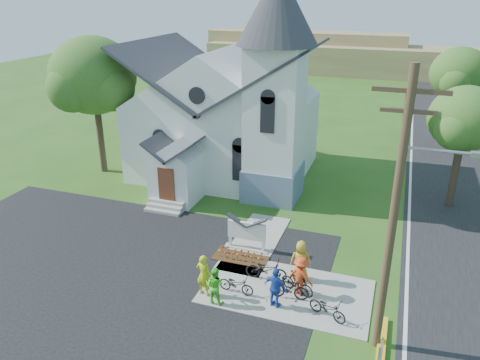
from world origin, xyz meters
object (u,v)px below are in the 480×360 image
at_px(bike_1, 289,288).
at_px(cyclist_4, 301,261).
at_px(cyclist_2, 276,288).
at_px(cyclist_1, 215,285).
at_px(bike_2, 266,270).
at_px(utility_pole, 397,210).
at_px(cyclist_3, 301,276).
at_px(bike_4, 328,308).
at_px(bike_3, 297,283).
at_px(cyclist_0, 204,275).
at_px(church_sign, 247,231).
at_px(bike_0, 236,284).
at_px(stop_sign, 380,359).

xyz_separation_m(bike_1, cyclist_4, (0.11, 1.49, 0.45)).
relative_size(cyclist_2, cyclist_4, 0.93).
bearing_deg(cyclist_1, bike_2, -122.21).
height_order(utility_pole, cyclist_3, utility_pole).
height_order(bike_2, bike_4, bike_2).
distance_m(cyclist_1, cyclist_4, 3.98).
height_order(cyclist_2, bike_3, cyclist_2).
distance_m(utility_pole, cyclist_3, 5.92).
distance_m(bike_1, cyclist_3, 0.71).
height_order(cyclist_4, bike_4, cyclist_4).
height_order(utility_pole, cyclist_0, utility_pole).
xyz_separation_m(cyclist_0, cyclist_1, (0.62, -0.35, -0.14)).
bearing_deg(utility_pole, bike_1, 157.28).
bearing_deg(church_sign, bike_4, -39.92).
bearing_deg(cyclist_3, church_sign, -17.47).
distance_m(bike_0, cyclist_4, 2.99).
bearing_deg(stop_sign, church_sign, 131.88).
height_order(utility_pole, bike_1, utility_pole).
bearing_deg(bike_1, bike_2, 45.52).
relative_size(bike_1, cyclist_3, 0.94).
bearing_deg(bike_3, bike_0, 132.38).
bearing_deg(bike_2, cyclist_0, 127.68).
bearing_deg(cyclist_4, bike_3, 84.91).
distance_m(cyclist_2, bike_3, 1.38).
bearing_deg(cyclist_3, bike_1, 75.90).
bearing_deg(cyclist_3, bike_4, 161.08).
distance_m(bike_0, bike_4, 3.89).
height_order(cyclist_0, cyclist_2, cyclist_0).
xyz_separation_m(bike_0, bike_2, (0.91, 1.36, 0.07)).
xyz_separation_m(cyclist_0, cyclist_2, (3.00, 0.20, -0.06)).
bearing_deg(bike_4, bike_3, 74.23).
distance_m(church_sign, bike_4, 6.01).
bearing_deg(cyclist_2, cyclist_4, -87.45).
distance_m(cyclist_1, bike_4, 4.53).
xyz_separation_m(bike_1, bike_3, (0.22, 0.49, -0.01)).
distance_m(bike_1, bike_3, 0.54).
xyz_separation_m(stop_sign, bike_3, (-3.50, 4.72, -1.25)).
bearing_deg(stop_sign, cyclist_3, 125.58).
bearing_deg(cyclist_1, cyclist_3, -149.74).
bearing_deg(bike_4, stop_sign, -127.41).
xyz_separation_m(stop_sign, bike_2, (-5.00, 5.25, -1.25)).
distance_m(cyclist_1, cyclist_2, 2.45).
relative_size(church_sign, bike_3, 1.38).
distance_m(cyclist_2, cyclist_3, 1.38).
relative_size(cyclist_1, bike_1, 0.98).
distance_m(stop_sign, cyclist_3, 5.85).
distance_m(cyclist_4, bike_4, 2.71).
xyz_separation_m(cyclist_1, cyclist_4, (2.91, 2.71, 0.14)).
xyz_separation_m(bike_1, cyclist_3, (0.35, 0.48, 0.38)).
bearing_deg(cyclist_3, stop_sign, 147.60).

